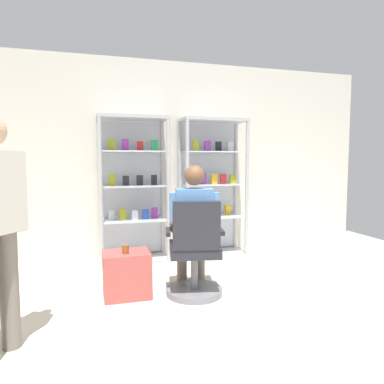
# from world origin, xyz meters

# --- Properties ---
(ground_plane) EXTENTS (7.20, 7.20, 0.00)m
(ground_plane) POSITION_xyz_m (0.00, 0.00, 0.00)
(ground_plane) COLOR beige
(back_wall) EXTENTS (6.00, 0.10, 2.70)m
(back_wall) POSITION_xyz_m (0.00, 3.00, 1.35)
(back_wall) COLOR silver
(back_wall) RESTS_ON ground
(display_cabinet_left) EXTENTS (0.90, 0.45, 1.90)m
(display_cabinet_left) POSITION_xyz_m (-0.55, 2.76, 0.96)
(display_cabinet_left) COLOR #B7B7BC
(display_cabinet_left) RESTS_ON ground
(display_cabinet_right) EXTENTS (0.90, 0.45, 1.90)m
(display_cabinet_right) POSITION_xyz_m (0.55, 2.76, 0.97)
(display_cabinet_right) COLOR #B7B7BC
(display_cabinet_right) RESTS_ON ground
(office_chair) EXTENTS (0.61, 0.57, 0.96)m
(office_chair) POSITION_xyz_m (-0.14, 1.29, 0.39)
(office_chair) COLOR slate
(office_chair) RESTS_ON ground
(seated_shopkeeper) EXTENTS (0.54, 0.61, 1.29)m
(seated_shopkeeper) POSITION_xyz_m (-0.11, 1.45, 0.71)
(seated_shopkeeper) COLOR slate
(seated_shopkeeper) RESTS_ON ground
(storage_crate) EXTENTS (0.45, 0.36, 0.44)m
(storage_crate) POSITION_xyz_m (-0.78, 1.48, 0.22)
(storage_crate) COLOR #B24C47
(storage_crate) RESTS_ON ground
(tea_glass) EXTENTS (0.07, 0.07, 0.08)m
(tea_glass) POSITION_xyz_m (-0.79, 1.43, 0.48)
(tea_glass) COLOR brown
(tea_glass) RESTS_ON storage_crate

